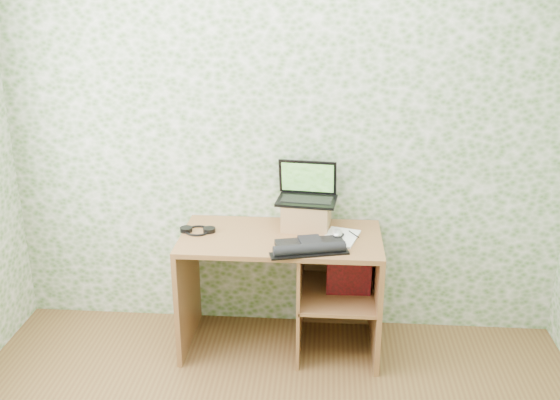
# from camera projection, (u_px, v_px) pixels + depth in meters

# --- Properties ---
(wall_back) EXTENTS (3.50, 0.00, 3.50)m
(wall_back) POSITION_uv_depth(u_px,v_px,m) (285.00, 134.00, 3.82)
(wall_back) COLOR silver
(wall_back) RESTS_ON ground
(desk) EXTENTS (1.20, 0.60, 0.75)m
(desk) POSITION_uv_depth(u_px,v_px,m) (294.00, 275.00, 3.83)
(desk) COLOR brown
(desk) RESTS_ON floor
(riser) EXTENTS (0.30, 0.26, 0.17)m
(riser) POSITION_uv_depth(u_px,v_px,m) (306.00, 215.00, 3.82)
(riser) COLOR #9B6B45
(riser) RESTS_ON desk
(laptop) EXTENTS (0.38, 0.29, 0.24)m
(laptop) POSITION_uv_depth(u_px,v_px,m) (307.00, 191.00, 3.80)
(laptop) COLOR black
(laptop) RESTS_ON riser
(keyboard) EXTENTS (0.45, 0.32, 0.06)m
(keyboard) POSITION_uv_depth(u_px,v_px,m) (310.00, 246.00, 3.53)
(keyboard) COLOR black
(keyboard) RESTS_ON desk
(headphones) EXTENTS (0.22, 0.16, 0.03)m
(headphones) POSITION_uv_depth(u_px,v_px,m) (198.00, 230.00, 3.78)
(headphones) COLOR black
(headphones) RESTS_ON desk
(notepad) EXTENTS (0.25, 0.31, 0.01)m
(notepad) POSITION_uv_depth(u_px,v_px,m) (341.00, 237.00, 3.69)
(notepad) COLOR white
(notepad) RESTS_ON desk
(mouse) EXTENTS (0.10, 0.12, 0.03)m
(mouse) POSITION_uv_depth(u_px,v_px,m) (337.00, 235.00, 3.66)
(mouse) COLOR silver
(mouse) RESTS_ON notepad
(pen) EXTENTS (0.06, 0.10, 0.01)m
(pen) POSITION_uv_depth(u_px,v_px,m) (354.00, 234.00, 3.71)
(pen) COLOR black
(pen) RESTS_ON notepad
(red_box) EXTENTS (0.27, 0.09, 0.32)m
(red_box) POSITION_uv_depth(u_px,v_px,m) (349.00, 269.00, 3.76)
(red_box) COLOR maroon
(red_box) RESTS_ON desk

